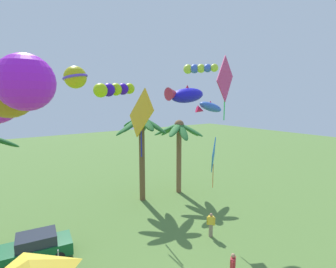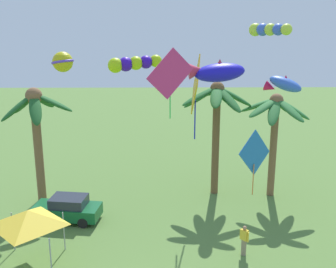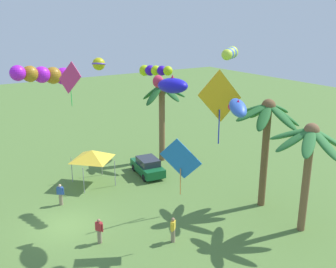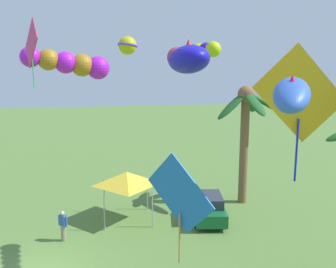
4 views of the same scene
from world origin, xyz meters
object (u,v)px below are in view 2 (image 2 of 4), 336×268
object	(u,v)px
palm_tree_1	(36,119)
palm_tree_2	(216,107)
kite_ball_5	(63,62)
kite_diamond_8	(170,75)
kite_diamond_0	(255,154)
parked_car_0	(68,209)
kite_fish_6	(216,72)
festival_tent	(28,218)
kite_tube_2	(133,63)
spectator_0	(244,240)
kite_diamond_1	(195,86)
kite_fish_3	(283,84)
kite_tube_7	(268,30)
palm_tree_0	(275,117)

from	to	relation	value
palm_tree_1	palm_tree_2	bearing A→B (deg)	5.43
kite_ball_5	kite_diamond_8	distance (m)	5.84
kite_diamond_0	kite_ball_5	bearing A→B (deg)	-174.15
palm_tree_1	kite_diamond_0	distance (m)	14.05
parked_car_0	kite_fish_6	distance (m)	12.11
festival_tent	kite_diamond_0	bearing A→B (deg)	5.08
kite_fish_6	palm_tree_2	bearing A→B (deg)	82.11
kite_ball_5	kite_diamond_8	size ratio (longest dim) A/B	0.55
kite_fish_6	kite_diamond_8	size ratio (longest dim) A/B	1.11
kite_diamond_0	kite_tube_2	distance (m)	7.43
palm_tree_1	kite_tube_2	world-z (taller)	kite_tube_2
spectator_0	kite_diamond_1	size ratio (longest dim) A/B	0.32
kite_fish_3	kite_tube_2	bearing A→B (deg)	-176.67
kite_fish_3	kite_tube_7	size ratio (longest dim) A/B	1.04
kite_diamond_0	kite_tube_2	size ratio (longest dim) A/B	1.27
kite_fish_6	kite_tube_7	world-z (taller)	kite_tube_7
kite_diamond_1	palm_tree_1	bearing A→B (deg)	170.14
spectator_0	kite_fish_6	bearing A→B (deg)	151.33
palm_tree_1	kite_diamond_1	size ratio (longest dim) A/B	1.49
kite_diamond_1	kite_tube_7	distance (m)	5.28
kite_ball_5	kite_fish_6	size ratio (longest dim) A/B	0.49
kite_diamond_1	palm_tree_2	bearing A→B (deg)	60.19
palm_tree_0	kite_diamond_0	world-z (taller)	palm_tree_0
palm_tree_1	kite_tube_2	distance (m)	8.94
palm_tree_2	kite_tube_2	xyz separation A→B (m)	(-4.97, -5.78, 3.42)
spectator_0	kite_diamond_0	xyz separation A→B (m)	(0.34, 0.26, 4.48)
kite_tube_7	spectator_0	bearing A→B (deg)	-114.65
kite_diamond_0	kite_diamond_8	world-z (taller)	kite_diamond_8
palm_tree_1	kite_diamond_8	bearing A→B (deg)	-53.43
kite_ball_5	kite_tube_2	bearing A→B (deg)	44.45
parked_car_0	kite_tube_7	bearing A→B (deg)	-6.07
kite_fish_6	kite_diamond_8	world-z (taller)	kite_diamond_8
festival_tent	kite_tube_7	distance (m)	14.92
palm_tree_0	kite_tube_7	xyz separation A→B (m)	(-1.97, -4.79, 5.61)
kite_diamond_1	palm_tree_0	bearing A→B (deg)	23.87
kite_fish_6	kite_diamond_8	bearing A→B (deg)	-113.79
kite_diamond_0	kite_diamond_8	size ratio (longest dim) A/B	1.36
palm_tree_2	kite_ball_5	bearing A→B (deg)	-132.34
palm_tree_2	parked_car_0	size ratio (longest dim) A/B	1.88
kite_diamond_0	palm_tree_1	bearing A→B (deg)	152.05
kite_tube_2	palm_tree_1	bearing A→B (deg)	144.29
spectator_0	kite_tube_7	distance (m)	10.66
kite_fish_3	kite_ball_5	size ratio (longest dim) A/B	1.55
kite_diamond_0	kite_diamond_1	size ratio (longest dim) A/B	0.67
palm_tree_2	kite_ball_5	world-z (taller)	kite_ball_5
parked_car_0	kite_diamond_8	world-z (taller)	kite_diamond_8
parked_car_0	kite_diamond_1	xyz separation A→B (m)	(7.55, 1.23, 7.08)
kite_diamond_1	kite_tube_7	bearing A→B (deg)	-34.99
kite_fish_3	kite_diamond_8	distance (m)	9.21
palm_tree_2	festival_tent	distance (m)	13.61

